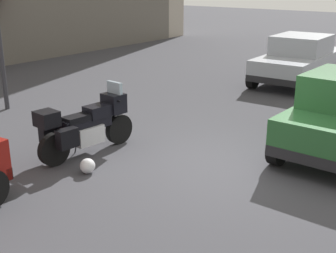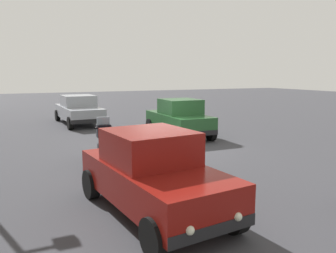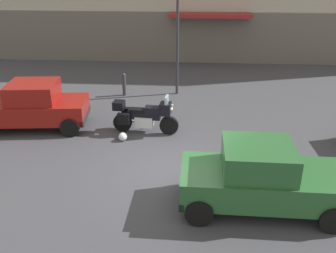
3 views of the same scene
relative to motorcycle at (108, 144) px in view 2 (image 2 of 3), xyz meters
name	(u,v)px [view 2 (image 2 of 3)]	position (x,y,z in m)	size (l,w,h in m)	color
ground_plane	(167,149)	(1.22, -2.54, -0.62)	(80.00, 80.00, 0.00)	#38383D
motorcycle	(108,144)	(0.00, 0.00, 0.00)	(2.26, 0.82, 1.36)	black
helmet	(137,162)	(-0.63, -0.69, -0.48)	(0.28, 0.28, 0.28)	silver
car_hatchback_near	(153,173)	(-3.94, 0.16, 0.19)	(3.99, 2.15, 1.64)	maroon
car_sedan_far	(79,110)	(8.93, -0.76, 0.16)	(4.63, 2.07, 1.56)	#9EA3AD
car_wagon_end	(179,118)	(3.27, -4.05, 0.19)	(3.90, 1.84, 1.64)	#235128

